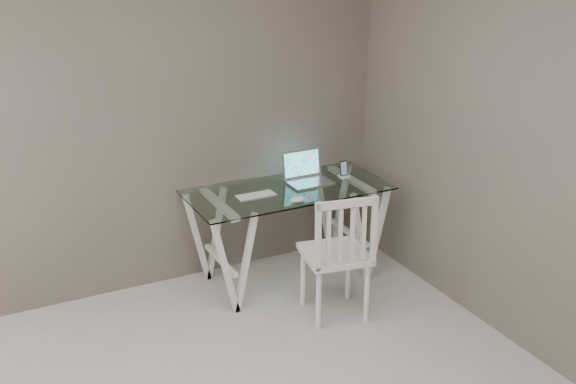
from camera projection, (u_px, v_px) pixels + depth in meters
room at (243, 153)px, 3.00m from camera, size 4.50×4.52×2.71m
desk at (288, 233)px, 5.48m from camera, size 1.50×0.70×0.75m
chair at (339, 251)px, 4.88m from camera, size 0.50×0.50×0.94m
laptop at (306, 174)px, 5.48m from camera, size 0.32×0.26×0.23m
keyboard at (256, 196)px, 5.21m from camera, size 0.30×0.13×0.01m
mouse at (298, 199)px, 5.10m from camera, size 0.12×0.07×0.04m
phone_dock at (344, 173)px, 5.57m from camera, size 0.07×0.07×0.13m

